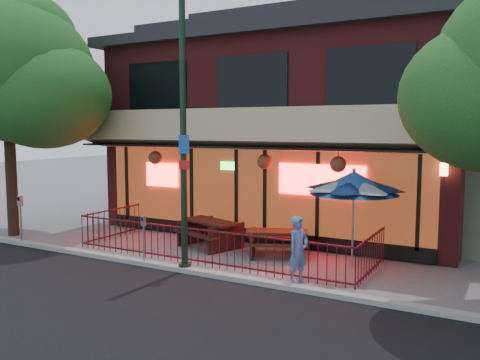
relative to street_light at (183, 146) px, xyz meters
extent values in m
plane|color=gray|center=(0.00, 0.40, -3.15)|extent=(80.00, 80.00, 0.00)
cube|color=#999993|center=(0.00, -0.10, -3.09)|extent=(80.00, 0.25, 0.12)
cube|color=maroon|center=(0.00, 7.60, 0.10)|extent=(12.00, 8.00, 6.50)
cube|color=#59230F|center=(0.00, 3.58, -1.50)|extent=(11.00, 0.06, 2.60)
cube|color=#FF0C0C|center=(2.30, 3.50, -1.05)|extent=(2.60, 0.04, 0.90)
cube|color=#FF0C0C|center=(-3.40, 3.50, -1.15)|extent=(1.30, 0.04, 0.80)
cube|color=tan|center=(0.00, 3.10, 0.40)|extent=(12.20, 1.33, 1.26)
cube|color=black|center=(-3.60, 3.58, 1.85)|extent=(2.40, 0.06, 1.60)
cube|color=black|center=(0.00, 3.58, 1.85)|extent=(2.40, 0.06, 1.60)
cube|color=black|center=(3.60, 3.58, 1.85)|extent=(2.40, 0.06, 1.60)
cube|color=black|center=(0.00, 3.55, -2.90)|extent=(11.00, 0.12, 0.40)
cube|color=#FFC672|center=(5.60, 3.42, -0.60)|extent=(0.18, 0.18, 0.32)
cube|color=#4D1019|center=(0.00, 0.60, -2.20)|extent=(8.40, 0.04, 0.04)
cube|color=#4D1019|center=(0.00, 0.60, -3.03)|extent=(8.40, 0.04, 0.04)
cube|color=#4D1019|center=(-4.20, 1.90, -2.20)|extent=(0.04, 2.60, 0.04)
cube|color=#4D1019|center=(4.20, 1.90, -2.20)|extent=(0.04, 2.60, 0.04)
cylinder|color=#4D1019|center=(0.00, 0.60, -2.65)|extent=(0.02, 0.02, 1.00)
cylinder|color=black|center=(0.00, 0.00, 0.35)|extent=(0.16, 0.16, 7.00)
cylinder|color=black|center=(0.00, 0.00, -3.05)|extent=(0.32, 0.32, 0.20)
cube|color=#194CB2|center=(0.12, -0.15, 0.05)|extent=(0.30, 0.02, 0.45)
cube|color=red|center=(0.12, -0.15, -0.45)|extent=(0.30, 0.02, 0.22)
cylinder|color=#302018|center=(-7.50, 0.70, -0.59)|extent=(0.36, 0.36, 5.12)
ellipsoid|color=#1D4517|center=(-7.50, 0.70, 2.29)|extent=(5.60, 5.60, 4.59)
ellipsoid|color=#1D4517|center=(-7.30, 1.10, 3.41)|extent=(3.64, 3.64, 2.98)
cube|color=black|center=(-1.50, 2.72, -2.76)|extent=(0.49, 1.32, 0.78)
cube|color=black|center=(-0.10, 2.25, -2.76)|extent=(0.49, 1.32, 0.78)
cube|color=black|center=(-0.80, 2.48, -2.37)|extent=(2.06, 1.35, 0.06)
cube|color=black|center=(-0.99, 1.93, -2.68)|extent=(1.90, 0.88, 0.05)
cube|color=black|center=(-0.62, 3.03, -2.68)|extent=(1.90, 0.88, 0.05)
cube|color=#392713|center=(0.79, 2.20, -2.80)|extent=(0.54, 1.16, 0.70)
cube|color=#392713|center=(2.01, 2.72, -2.80)|extent=(0.54, 1.16, 0.70)
cube|color=#392713|center=(1.40, 2.46, -2.45)|extent=(1.85, 1.33, 0.06)
cube|color=#392713|center=(1.61, 1.98, -2.73)|extent=(1.68, 0.92, 0.05)
cube|color=#392713|center=(1.20, 2.94, -2.73)|extent=(1.68, 0.92, 0.05)
cylinder|color=gray|center=(3.60, 2.37, -1.96)|extent=(0.05, 0.05, 2.37)
cone|color=navy|center=(3.60, 2.37, -0.94)|extent=(2.26, 2.26, 0.59)
sphere|color=gray|center=(3.60, 2.37, -0.62)|extent=(0.11, 0.11, 0.11)
imported|color=#5570AA|center=(2.90, 0.42, -2.36)|extent=(0.55, 0.67, 1.58)
cylinder|color=gray|center=(-1.25, -0.08, -2.62)|extent=(0.05, 0.05, 1.06)
cube|color=gray|center=(-1.25, -0.08, -1.98)|extent=(0.14, 0.13, 0.27)
cube|color=black|center=(-1.25, -0.13, -1.92)|extent=(0.07, 0.03, 0.10)
cylinder|color=gray|center=(-6.09, -0.08, -2.53)|extent=(0.06, 0.06, 1.23)
cube|color=gray|center=(-6.09, -0.08, -1.79)|extent=(0.16, 0.14, 0.31)
cube|color=black|center=(-6.09, -0.14, -1.72)|extent=(0.09, 0.03, 0.11)
camera|label=1|loc=(7.30, -10.26, 0.47)|focal=38.00mm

